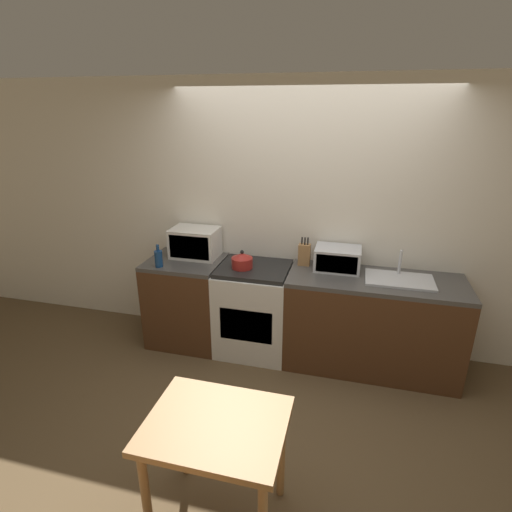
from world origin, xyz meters
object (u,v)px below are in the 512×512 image
(toaster_oven, at_px, (338,259))
(microwave, at_px, (195,243))
(bottle, at_px, (159,258))
(dining_table, at_px, (217,439))
(kettle, at_px, (242,260))
(stove_range, at_px, (254,309))

(toaster_oven, bearing_deg, microwave, -179.61)
(bottle, height_order, dining_table, bottle)
(microwave, bearing_deg, kettle, -17.89)
(microwave, xyz_separation_m, dining_table, (0.90, -1.92, -0.44))
(toaster_oven, bearing_deg, kettle, -168.01)
(stove_range, relative_size, bottle, 4.12)
(kettle, height_order, toaster_oven, toaster_oven)
(kettle, height_order, bottle, bottle)
(bottle, distance_m, toaster_oven, 1.68)
(microwave, height_order, dining_table, microwave)
(kettle, relative_size, toaster_oven, 0.48)
(stove_range, distance_m, kettle, 0.54)
(microwave, distance_m, toaster_oven, 1.41)
(dining_table, bearing_deg, kettle, 101.53)
(bottle, xyz_separation_m, toaster_oven, (1.64, 0.35, 0.02))
(microwave, bearing_deg, dining_table, -64.94)
(stove_range, xyz_separation_m, bottle, (-0.88, -0.22, 0.54))
(microwave, distance_m, bottle, 0.42)
(kettle, relative_size, bottle, 0.91)
(bottle, bearing_deg, microwave, 56.13)
(dining_table, bearing_deg, microwave, 115.06)
(kettle, height_order, microwave, microwave)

